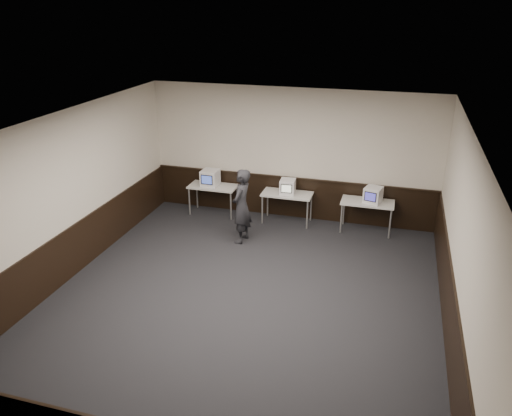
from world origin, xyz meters
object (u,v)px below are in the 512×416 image
(desk_left, at_px, (213,188))
(emac_center, at_px, (288,187))
(emac_left, at_px, (210,178))
(desk_center, at_px, (287,196))
(person, at_px, (242,206))
(desk_right, at_px, (367,204))
(emac_right, at_px, (373,195))

(desk_left, relative_size, emac_center, 2.98)
(emac_left, relative_size, emac_center, 1.11)
(desk_center, height_order, person, person)
(desk_center, relative_size, desk_right, 1.00)
(emac_left, height_order, person, person)
(emac_left, bearing_deg, desk_left, 9.00)
(emac_left, bearing_deg, emac_right, 1.37)
(desk_right, xyz_separation_m, emac_left, (-3.87, -0.01, 0.27))
(emac_right, bearing_deg, person, -140.40)
(desk_center, relative_size, emac_left, 2.68)
(desk_left, height_order, emac_right, emac_right)
(desk_left, height_order, emac_left, emac_left)
(emac_left, distance_m, emac_right, 3.97)
(emac_center, relative_size, person, 0.24)
(desk_center, bearing_deg, desk_left, 180.00)
(desk_center, xyz_separation_m, desk_right, (1.90, 0.00, 0.00))
(emac_left, height_order, emac_right, emac_left)
(emac_left, bearing_deg, person, -44.76)
(desk_center, distance_m, desk_right, 1.90)
(desk_center, bearing_deg, emac_left, -179.75)
(desk_left, xyz_separation_m, emac_right, (3.91, -0.03, 0.26))
(desk_left, relative_size, desk_right, 1.00)
(emac_left, distance_m, person, 1.78)
(desk_center, relative_size, person, 0.71)
(desk_right, xyz_separation_m, person, (-2.64, -1.30, 0.17))
(emac_right, height_order, person, person)
(desk_right, relative_size, emac_right, 2.57)
(desk_left, height_order, emac_center, emac_center)
(desk_right, bearing_deg, desk_left, 180.00)
(desk_left, height_order, desk_center, same)
(emac_left, relative_size, emac_right, 0.96)
(desk_right, distance_m, emac_center, 1.91)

